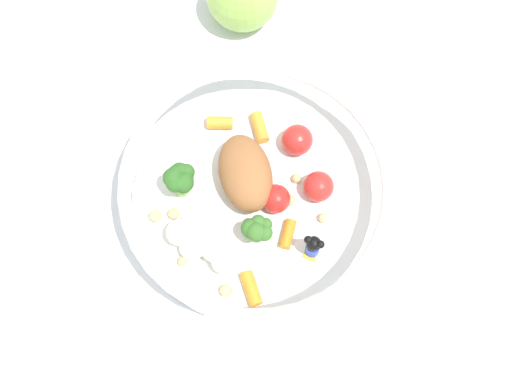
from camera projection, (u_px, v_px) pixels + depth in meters
name	position (u px, v px, depth m)	size (l,w,h in m)	color
ground_plane	(270.00, 208.00, 0.70)	(2.40, 2.40, 0.00)	white
food_container	(251.00, 194.00, 0.67)	(0.25, 0.25, 0.06)	white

